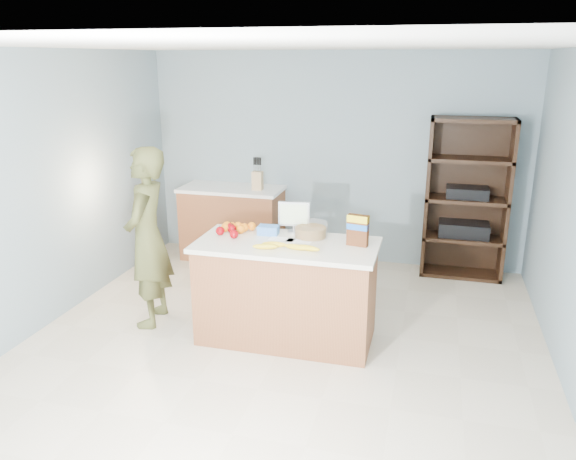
% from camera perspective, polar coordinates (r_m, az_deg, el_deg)
% --- Properties ---
extents(floor, '(4.50, 5.00, 0.02)m').
position_cam_1_polar(floor, '(4.90, -1.07, -12.44)').
color(floor, beige).
rests_on(floor, ground).
extents(walls, '(4.52, 5.02, 2.51)m').
position_cam_1_polar(walls, '(4.33, -1.19, 6.94)').
color(walls, gray).
rests_on(walls, ground).
extents(counter_peninsula, '(1.56, 0.76, 0.90)m').
position_cam_1_polar(counter_peninsula, '(4.97, -0.15, -6.62)').
color(counter_peninsula, brown).
rests_on(counter_peninsula, ground).
extents(back_cabinet, '(1.24, 0.62, 0.90)m').
position_cam_1_polar(back_cabinet, '(7.01, -5.64, 0.77)').
color(back_cabinet, brown).
rests_on(back_cabinet, ground).
extents(shelving_unit, '(0.90, 0.40, 1.80)m').
position_cam_1_polar(shelving_unit, '(6.64, 17.63, 2.80)').
color(shelving_unit, black).
rests_on(shelving_unit, ground).
extents(person, '(0.50, 0.67, 1.67)m').
position_cam_1_polar(person, '(5.29, -14.09, -0.78)').
color(person, '#484A25').
rests_on(person, ground).
extents(knife_block, '(0.12, 0.10, 0.31)m').
position_cam_1_polar(knife_block, '(6.72, -3.11, 5.10)').
color(knife_block, tan).
rests_on(knife_block, back_cabinet).
extents(envelopes, '(0.38, 0.14, 0.00)m').
position_cam_1_polar(envelopes, '(4.86, 0.25, -1.04)').
color(envelopes, white).
rests_on(envelopes, counter_peninsula).
extents(bananas, '(0.57, 0.15, 0.05)m').
position_cam_1_polar(bananas, '(4.63, -0.22, -1.68)').
color(bananas, yellow).
rests_on(bananas, counter_peninsula).
extents(apples, '(0.23, 0.26, 0.08)m').
position_cam_1_polar(apples, '(5.04, -6.00, -0.03)').
color(apples, '#810108').
rests_on(apples, counter_peninsula).
extents(oranges, '(0.30, 0.19, 0.08)m').
position_cam_1_polar(oranges, '(5.13, -5.12, 0.30)').
color(oranges, orange).
rests_on(oranges, counter_peninsula).
extents(blue_carton, '(0.19, 0.13, 0.08)m').
position_cam_1_polar(blue_carton, '(5.01, -2.01, -0.01)').
color(blue_carton, blue).
rests_on(blue_carton, counter_peninsula).
extents(salad_bowl, '(0.30, 0.30, 0.13)m').
position_cam_1_polar(salad_bowl, '(4.94, 2.31, -0.06)').
color(salad_bowl, '#267219').
rests_on(salad_bowl, counter_peninsula).
extents(tv, '(0.28, 0.12, 0.28)m').
position_cam_1_polar(tv, '(5.05, 0.61, 1.52)').
color(tv, silver).
rests_on(tv, counter_peninsula).
extents(cereal_box, '(0.19, 0.10, 0.27)m').
position_cam_1_polar(cereal_box, '(4.72, 7.11, 0.21)').
color(cereal_box, '#592B14').
rests_on(cereal_box, counter_peninsula).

